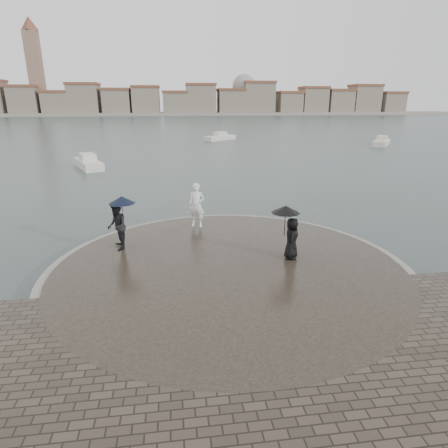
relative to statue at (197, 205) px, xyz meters
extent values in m
plane|color=#2B3835|center=(0.81, -7.93, -1.35)|extent=(400.00, 400.00, 0.00)
cylinder|color=gray|center=(0.81, -4.43, -1.19)|extent=(12.50, 12.50, 0.32)
cylinder|color=#2D261E|center=(0.81, -4.43, -1.17)|extent=(11.90, 11.90, 0.36)
imported|color=white|center=(0.00, 0.00, 0.00)|extent=(0.83, 0.67, 1.98)
imported|color=black|center=(-3.17, -2.29, -0.09)|extent=(0.85, 1.00, 1.80)
cylinder|color=black|center=(-2.92, -2.19, 0.36)|extent=(0.02, 0.02, 0.90)
cone|color=black|center=(-2.92, -2.19, 0.91)|extent=(1.00, 1.00, 0.28)
imported|color=black|center=(3.12, -4.08, -0.23)|extent=(0.66, 0.84, 1.51)
cylinder|color=black|center=(2.87, -3.98, 0.31)|extent=(0.02, 0.02, 0.90)
cone|color=black|center=(2.87, -3.98, 0.83)|extent=(1.02, 1.02, 0.26)
cube|color=gray|center=(0.81, 155.07, -0.75)|extent=(260.00, 20.00, 1.20)
cube|color=gray|center=(-59.19, 152.07, 4.15)|extent=(11.00, 10.00, 11.00)
cube|color=brown|center=(-59.19, 152.07, 10.15)|extent=(11.60, 10.60, 1.00)
cube|color=gray|center=(-47.19, 152.07, 3.15)|extent=(10.00, 10.00, 9.00)
cube|color=brown|center=(-47.19, 152.07, 8.15)|extent=(10.60, 10.60, 1.00)
cube|color=gray|center=(-36.19, 152.07, 4.65)|extent=(12.00, 10.00, 12.00)
cube|color=brown|center=(-36.19, 152.07, 11.15)|extent=(12.60, 10.60, 1.00)
cube|color=gray|center=(-23.19, 152.07, 3.65)|extent=(11.00, 10.00, 10.00)
cube|color=brown|center=(-23.19, 152.07, 9.15)|extent=(11.60, 10.60, 1.00)
cube|color=gray|center=(-11.19, 152.07, 4.15)|extent=(11.00, 10.00, 11.00)
cube|color=brown|center=(-11.19, 152.07, 10.15)|extent=(11.60, 10.60, 1.00)
cube|color=gray|center=(0.81, 152.07, 3.15)|extent=(10.00, 10.00, 9.00)
cube|color=brown|center=(0.81, 152.07, 8.15)|extent=(10.60, 10.60, 1.00)
cube|color=gray|center=(11.81, 152.07, 4.65)|extent=(12.00, 10.00, 12.00)
cube|color=brown|center=(11.81, 152.07, 11.15)|extent=(12.60, 10.60, 1.00)
cube|color=gray|center=(24.81, 152.07, 3.65)|extent=(11.00, 10.00, 10.00)
cube|color=brown|center=(24.81, 152.07, 9.15)|extent=(11.60, 10.60, 1.00)
cube|color=gray|center=(36.81, 152.07, 5.15)|extent=(13.00, 10.00, 13.00)
cube|color=brown|center=(36.81, 152.07, 12.15)|extent=(13.60, 10.60, 1.00)
cube|color=gray|center=(50.81, 152.07, 3.15)|extent=(10.00, 10.00, 9.00)
cube|color=brown|center=(50.81, 152.07, 8.15)|extent=(10.60, 10.60, 1.00)
cube|color=gray|center=(61.81, 152.07, 4.15)|extent=(11.00, 10.00, 11.00)
cube|color=brown|center=(61.81, 152.07, 10.15)|extent=(11.60, 10.60, 1.00)
cube|color=gray|center=(73.81, 152.07, 3.65)|extent=(11.00, 10.00, 10.00)
cube|color=brown|center=(73.81, 152.07, 9.15)|extent=(11.60, 10.60, 1.00)
cube|color=gray|center=(85.81, 152.07, 4.65)|extent=(12.00, 10.00, 12.00)
cube|color=brown|center=(85.81, 152.07, 11.15)|extent=(12.60, 10.60, 1.00)
cube|color=gray|center=(98.81, 152.07, 3.15)|extent=(10.00, 10.00, 9.00)
cube|color=brown|center=(98.81, 152.07, 8.15)|extent=(10.60, 10.60, 1.00)
cube|color=#846654|center=(-54.19, 154.07, 14.65)|extent=(5.00, 5.00, 32.00)
cone|color=brown|center=(-54.19, 154.07, 33.15)|extent=(6.80, 6.80, 5.00)
sphere|color=gray|center=(30.81, 154.07, 10.65)|extent=(10.00, 10.00, 10.00)
cube|color=beige|center=(-8.62, 19.14, -1.10)|extent=(3.65, 5.68, 0.90)
cube|color=beige|center=(-8.62, 19.14, -0.50)|extent=(1.89, 2.31, 0.90)
cube|color=beige|center=(6.42, 42.73, -1.10)|extent=(5.27, 4.72, 0.90)
cube|color=beige|center=(6.42, 42.73, -0.50)|extent=(2.31, 2.19, 0.90)
cube|color=beige|center=(27.48, 32.72, -1.10)|extent=(4.60, 5.35, 0.90)
cube|color=beige|center=(27.48, 32.72, -0.50)|extent=(2.16, 2.32, 0.90)
camera|label=1|loc=(-0.95, -16.13, 4.41)|focal=30.00mm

